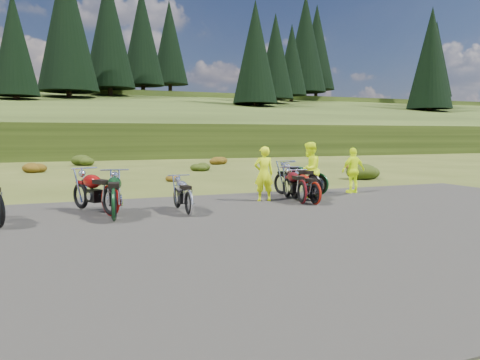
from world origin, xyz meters
name	(u,v)px	position (x,y,z in m)	size (l,w,h in m)	color
ground	(268,213)	(0.00, 0.00, 0.00)	(300.00, 300.00, 0.00)	#3D4617
gravel_pad	(306,227)	(0.00, -2.00, 0.00)	(20.00, 12.00, 0.04)	black
hill_slope	(98,151)	(0.00, 50.00, 0.00)	(300.00, 46.00, 3.00)	#293712
hill_plateau	(76,143)	(0.00, 110.00, 0.00)	(300.00, 90.00, 9.17)	#293712
conifer_21	(14,43)	(-9.00, 50.00, 12.56)	(5.28, 5.28, 14.00)	black
conifer_22	(67,22)	(-3.00, 56.00, 16.77)	(7.92, 7.92, 20.00)	black
conifer_23	(109,30)	(3.00, 62.00, 17.47)	(7.48, 7.48, 19.00)	black
conifer_24	(142,36)	(9.00, 68.00, 18.16)	(7.04, 7.04, 18.00)	black
conifer_25	(170,42)	(15.00, 74.00, 18.66)	(6.60, 6.60, 17.00)	black
conifer_26	(255,52)	(21.00, 49.00, 13.37)	(6.16, 6.16, 16.00)	black
conifer_27	(275,56)	(27.00, 55.00, 14.06)	(5.72, 5.72, 15.00)	black
conifer_28	(292,60)	(33.00, 61.00, 14.76)	(5.28, 5.28, 14.00)	black
conifer_29	(305,43)	(39.00, 67.00, 18.97)	(7.92, 7.92, 20.00)	black
conifer_30	(317,47)	(45.00, 73.00, 19.66)	(7.48, 7.48, 19.00)	black
conifer_31	(431,58)	(51.00, 48.00, 14.18)	(7.04, 7.04, 18.00)	black
conifer_32	(432,61)	(57.00, 54.00, 14.87)	(6.60, 6.60, 17.00)	black
conifer_33	(433,64)	(63.00, 60.00, 15.56)	(6.16, 6.16, 16.00)	black
conifer_34	(434,66)	(69.00, 66.00, 16.26)	(5.72, 5.72, 15.00)	black
conifer_35	(435,68)	(75.00, 72.00, 16.95)	(5.28, 5.28, 14.00)	black
conifer_36	(436,59)	(81.00, 78.00, 20.16)	(7.92, 7.92, 20.00)	black
shrub_2	(34,166)	(-6.20, 16.60, 0.38)	(1.30, 1.30, 0.77)	brown
shrub_3	(84,159)	(-3.30, 21.90, 0.46)	(1.56, 1.56, 0.92)	#1E310C
shrub_4	(171,176)	(-0.40, 9.20, 0.23)	(0.77, 0.77, 0.45)	brown
shrub_5	(200,166)	(2.50, 14.50, 0.31)	(1.03, 1.03, 0.61)	#1E310C
shrub_6	(217,159)	(5.40, 19.80, 0.38)	(1.30, 1.30, 0.77)	brown
shrub_7	(364,169)	(8.30, 7.10, 0.46)	(1.56, 1.56, 0.92)	#1E310C
shrub_8	(350,166)	(11.20, 12.40, 0.23)	(0.77, 0.77, 0.45)	brown
motorcycle_1	(111,217)	(-3.92, 0.91, 0.00)	(2.28, 0.76, 1.19)	maroon
motorcycle_2	(114,223)	(-3.93, 0.17, 0.00)	(2.24, 0.75, 1.17)	black
motorcycle_3	(189,217)	(-2.08, 0.26, 0.00)	(1.87, 0.62, 0.98)	silver
motorcycle_4	(302,205)	(1.56, 0.98, 0.00)	(2.03, 0.68, 1.06)	#540E12
motorcycle_5	(313,201)	(2.27, 1.55, 0.00)	(2.30, 0.77, 1.21)	black
motorcycle_6	(315,206)	(1.84, 0.71, 0.00)	(1.88, 0.63, 0.99)	#9B180B
motorcycle_7	(319,196)	(3.11, 2.59, 0.00)	(2.12, 0.71, 1.11)	#0E331C
person_middle	(264,175)	(0.78, 1.98, 0.84)	(0.61, 0.40, 1.68)	#D6F10C
person_right_a	(309,171)	(2.51, 2.21, 0.90)	(0.88, 0.68, 1.80)	#D6F10C
person_right_b	(353,171)	(4.52, 2.65, 0.79)	(0.93, 0.39, 1.59)	#D6F10C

